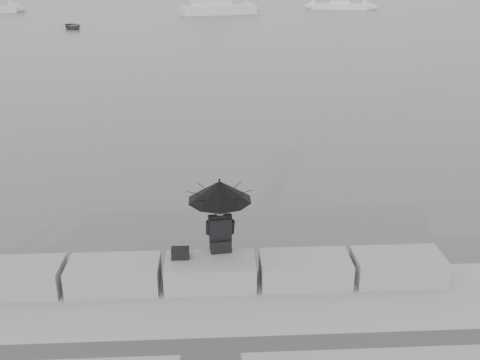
{
  "coord_description": "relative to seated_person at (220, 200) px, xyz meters",
  "views": [
    {
      "loc": [
        0.1,
        -8.69,
        5.83
      ],
      "look_at": [
        0.71,
        3.0,
        1.13
      ],
      "focal_mm": 40.0,
      "sensor_mm": 36.0,
      "label": 1
    }
  ],
  "objects": [
    {
      "name": "ground",
      "position": [
        -0.19,
        0.07,
        -2.0
      ],
      "size": [
        360.0,
        360.0,
        0.0
      ],
      "primitive_type": "plane",
      "color": "#4C4E51",
      "rests_on": "ground"
    },
    {
      "name": "stone_block_far_left",
      "position": [
        -3.59,
        -0.38,
        -1.25
      ],
      "size": [
        1.6,
        0.8,
        0.5
      ],
      "primitive_type": "cube",
      "color": "slate",
      "rests_on": "promenade"
    },
    {
      "name": "stone_block_left",
      "position": [
        -1.89,
        -0.38,
        -1.25
      ],
      "size": [
        1.6,
        0.8,
        0.5
      ],
      "primitive_type": "cube",
      "color": "slate",
      "rests_on": "promenade"
    },
    {
      "name": "stone_block_centre",
      "position": [
        -0.19,
        -0.38,
        -1.25
      ],
      "size": [
        1.6,
        0.8,
        0.5
      ],
      "primitive_type": "cube",
      "color": "slate",
      "rests_on": "promenade"
    },
    {
      "name": "stone_block_right",
      "position": [
        1.51,
        -0.38,
        -1.25
      ],
      "size": [
        1.6,
        0.8,
        0.5
      ],
      "primitive_type": "cube",
      "color": "slate",
      "rests_on": "promenade"
    },
    {
      "name": "stone_block_far_right",
      "position": [
        3.21,
        -0.38,
        -1.25
      ],
      "size": [
        1.6,
        0.8,
        0.5
      ],
      "primitive_type": "cube",
      "color": "slate",
      "rests_on": "promenade"
    },
    {
      "name": "seated_person",
      "position": [
        0.0,
        0.0,
        0.0
      ],
      "size": [
        1.15,
        1.15,
        1.39
      ],
      "rotation": [
        0.0,
        0.0,
        0.11
      ],
      "color": "black",
      "rests_on": "stone_block_centre"
    },
    {
      "name": "bag",
      "position": [
        -0.72,
        -0.28,
        -0.9
      ],
      "size": [
        0.31,
        0.18,
        0.2
      ],
      "primitive_type": "cube",
      "color": "black",
      "rests_on": "stone_block_centre"
    },
    {
      "name": "sailboat_right",
      "position": [
        18.59,
        71.56,
        -1.48
      ],
      "size": [
        8.14,
        4.41,
        12.9
      ],
      "rotation": [
        0.0,
        0.0,
        -0.27
      ],
      "color": "white",
      "rests_on": "ground"
    },
    {
      "name": "motor_cruiser",
      "position": [
        0.92,
        63.72,
        -1.11
      ],
      "size": [
        10.04,
        5.4,
        4.5
      ],
      "rotation": [
        0.0,
        0.0,
        0.29
      ],
      "color": "white",
      "rests_on": "ground"
    },
    {
      "name": "dinghy",
      "position": [
        -13.94,
        47.49,
        -1.73
      ],
      "size": [
        3.44,
        2.75,
        0.54
      ],
      "primitive_type": "imported",
      "rotation": [
        0.0,
        0.0,
        0.51
      ],
      "color": "slate",
      "rests_on": "ground"
    }
  ]
}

